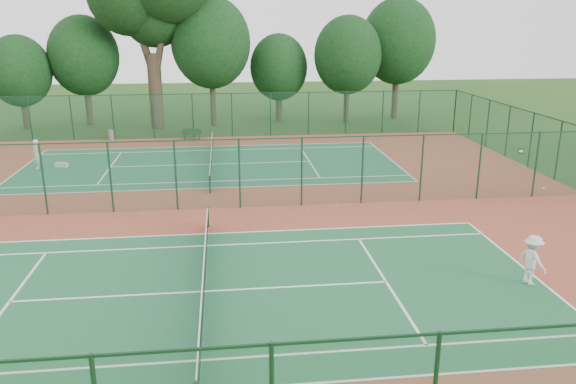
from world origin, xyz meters
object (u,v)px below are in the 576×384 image
(player_near, at_px, (532,260))
(trash_bin, at_px, (111,135))
(kit_bag, at_px, (62,165))
(player_far, at_px, (36,154))
(bench, at_px, (192,134))

(player_near, bearing_deg, trash_bin, 15.36)
(trash_bin, xyz_separation_m, kit_bag, (-1.61, -8.24, -0.26))
(player_far, bearing_deg, player_near, 35.24)
(player_far, relative_size, trash_bin, 2.25)
(player_far, relative_size, kit_bag, 2.30)
(player_near, bearing_deg, bench, 6.03)
(player_near, xyz_separation_m, player_far, (-22.26, 18.90, 0.01))
(player_near, distance_m, bench, 29.87)
(trash_bin, xyz_separation_m, bench, (6.22, -0.42, 0.06))
(bench, xyz_separation_m, kit_bag, (-7.84, -7.81, -0.32))
(player_far, distance_m, kit_bag, 1.61)
(player_near, distance_m, player_far, 29.21)
(trash_bin, relative_size, bench, 0.55)
(bench, bearing_deg, kit_bag, -133.41)
(player_near, distance_m, trash_bin, 33.41)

